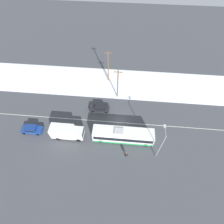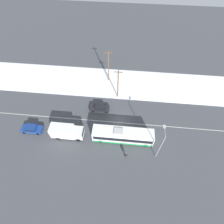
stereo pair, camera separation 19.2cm
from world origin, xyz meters
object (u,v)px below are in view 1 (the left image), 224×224
(pedestrian_at_stop, at_px, (126,154))
(utility_pole_snowlot, at_px, (108,66))
(box_truck, at_px, (66,132))
(streetlamp, at_px, (161,143))
(sedan_car, at_px, (100,108))
(parked_car_near_truck, at_px, (32,129))
(utility_pole_roadside, at_px, (118,84))
(city_bus, at_px, (123,135))

(pedestrian_at_stop, relative_size, utility_pole_snowlot, 0.18)
(box_truck, height_order, streetlamp, streetlamp)
(sedan_car, bearing_deg, parked_car_near_truck, 27.19)
(sedan_car, height_order, utility_pole_snowlot, utility_pole_snowlot)
(sedan_car, height_order, utility_pole_roadside, utility_pole_roadside)
(utility_pole_snowlot, bearing_deg, streetlamp, -60.09)
(sedan_car, distance_m, parked_car_near_truck, 15.18)
(pedestrian_at_stop, distance_m, utility_pole_roadside, 15.84)
(box_truck, bearing_deg, sedan_car, 51.93)
(utility_pole_roadside, bearing_deg, city_bus, -80.42)
(city_bus, relative_size, utility_pole_roadside, 1.45)
(parked_car_near_truck, bearing_deg, city_bus, -0.51)
(sedan_car, height_order, pedestrian_at_stop, pedestrian_at_stop)
(city_bus, distance_m, sedan_car, 9.14)
(parked_car_near_truck, distance_m, streetlamp, 26.31)
(streetlamp, distance_m, utility_pole_roadside, 16.61)
(city_bus, distance_m, streetlamp, 7.92)
(streetlamp, bearing_deg, box_truck, 172.34)
(sedan_car, xyz_separation_m, parked_car_near_truck, (-13.50, -6.93, 0.02))
(pedestrian_at_stop, xyz_separation_m, utility_pole_roadside, (-2.78, 15.23, 3.32))
(utility_pole_roadside, height_order, utility_pole_snowlot, utility_pole_snowlot)
(city_bus, height_order, sedan_car, city_bus)
(box_truck, xyz_separation_m, parked_car_near_truck, (-7.73, 0.44, -0.88))
(box_truck, bearing_deg, utility_pole_roadside, 51.06)
(sedan_car, bearing_deg, pedestrian_at_stop, 121.12)
(streetlamp, bearing_deg, sedan_car, 141.47)
(city_bus, xyz_separation_m, streetlamp, (6.62, -2.70, 3.42))
(pedestrian_at_stop, distance_m, streetlamp, 7.11)
(box_truck, xyz_separation_m, utility_pole_snowlot, (6.78, 17.23, 2.98))
(city_bus, bearing_deg, utility_pole_roadside, 99.58)
(box_truck, xyz_separation_m, sedan_car, (5.77, 7.37, -0.90))
(city_bus, distance_m, utility_pole_roadside, 12.00)
(box_truck, relative_size, streetlamp, 0.82)
(utility_pole_roadside, bearing_deg, parked_car_near_truck, -146.66)
(utility_pole_roadside, xyz_separation_m, utility_pole_snowlot, (-2.75, 5.44, 0.35))
(pedestrian_at_stop, bearing_deg, box_truck, 164.35)
(pedestrian_at_stop, bearing_deg, city_bus, 102.72)
(parked_car_near_truck, bearing_deg, utility_pole_snowlot, 49.18)
(box_truck, distance_m, parked_car_near_truck, 7.79)
(city_bus, height_order, utility_pole_roadside, utility_pole_roadside)
(utility_pole_roadside, distance_m, utility_pole_snowlot, 6.11)
(city_bus, distance_m, box_truck, 11.47)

